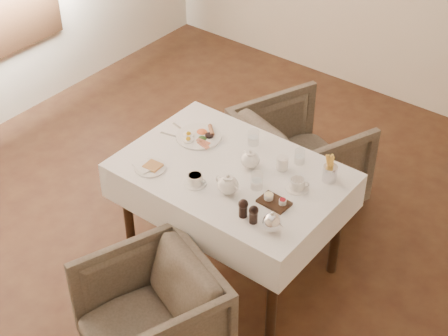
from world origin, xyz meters
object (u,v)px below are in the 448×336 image
breakfast_plate (199,136)px  armchair_near (151,317)px  teapot_centre (250,159)px  table (231,185)px  armchair_far (299,158)px

breakfast_plate → armchair_near: bearing=-88.0°
armchair_near → teapot_centre: teapot_centre is taller
table → armchair_near: bearing=-83.4°
armchair_near → armchair_far: bearing=115.2°
table → teapot_centre: size_ratio=8.54×
table → armchair_far: size_ratio=1.68×
armchair_far → breakfast_plate: breakfast_plate is taller
teapot_centre → breakfast_plate: bearing=-162.2°
armchair_near → teapot_centre: 1.04m
armchair_far → table: bearing=114.2°
breakfast_plate → teapot_centre: size_ratio=1.87×
teapot_centre → table: bearing=-104.1°
armchair_near → breakfast_plate: (-0.45, 0.96, 0.45)m
breakfast_plate → teapot_centre: bearing=-29.8°
armchair_far → teapot_centre: 0.87m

